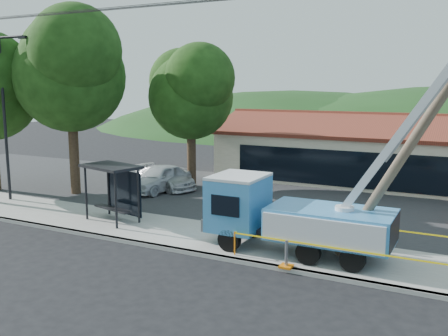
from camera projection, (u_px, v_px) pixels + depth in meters
ground at (174, 275)px, 17.15m from camera, size 120.00×120.00×0.00m
curb at (204, 255)px, 18.98m from camera, size 60.00×0.25×0.15m
sidewalk at (226, 241)px, 20.65m from camera, size 60.00×4.00×0.15m
parking_lot at (291, 201)px, 27.68m from camera, size 60.00×12.00×0.10m
strip_mall at (391, 155)px, 32.59m from camera, size 22.50×8.53×4.67m
streetlight at (6, 106)px, 26.83m from camera, size 2.13×0.22×9.00m
tree_west_near at (70, 65)px, 28.30m from camera, size 7.56×6.72×10.80m
tree_lot at (191, 89)px, 30.67m from camera, size 6.30×5.60×8.94m
hill_west at (292, 129)px, 72.18m from camera, size 78.40×56.00×28.00m
utility_truck at (294, 212)px, 18.81m from camera, size 10.59×3.77×9.99m
leaning_pole at (431, 113)px, 16.58m from camera, size 5.55×1.97×9.91m
bus_shelter at (115, 180)px, 23.20m from camera, size 3.07×2.31×2.64m
caution_tape at (372, 244)px, 17.86m from camera, size 9.50×3.15×0.91m
car_silver at (160, 192)px, 30.21m from camera, size 2.39×4.82×1.58m
car_white at (165, 190)px, 30.93m from camera, size 5.00×3.23×1.35m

